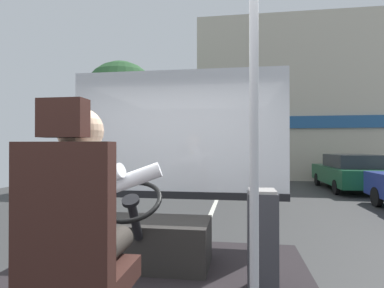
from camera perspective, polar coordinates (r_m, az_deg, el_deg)
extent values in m
cube|color=#373737|center=(10.87, 4.77, -9.68)|extent=(18.00, 44.00, 0.05)
cube|color=silver|center=(10.86, 4.77, -9.53)|extent=(0.12, 39.60, 0.00)
cube|color=#381E19|center=(1.87, -19.26, -22.27)|extent=(0.48, 0.48, 0.12)
cube|color=#381E19|center=(1.60, -22.45, -11.48)|extent=(0.48, 0.10, 0.66)
cube|color=#381E19|center=(1.58, -22.41, 4.38)|extent=(0.22, 0.10, 0.18)
cylinder|color=#332D28|center=(1.89, -15.00, -17.83)|extent=(0.14, 0.42, 0.14)
cylinder|color=#332D28|center=(1.97, -20.04, -17.13)|extent=(0.14, 0.42, 0.14)
cylinder|color=silver|center=(1.75, -19.70, -11.37)|extent=(0.31, 0.31, 0.61)
cube|color=#B2842D|center=(1.88, -17.31, -8.32)|extent=(0.06, 0.01, 0.38)
sphere|color=beige|center=(1.72, -19.66, 2.30)|extent=(0.24, 0.24, 0.24)
cylinder|color=silver|center=(1.91, -13.46, -7.20)|extent=(0.54, 0.19, 0.26)
cylinder|color=silver|center=(1.99, -18.89, -6.90)|extent=(0.54, 0.19, 0.26)
cube|color=#282623|center=(2.99, -7.91, -17.27)|extent=(1.10, 0.56, 0.40)
cylinder|color=black|center=(2.57, -10.37, -13.46)|extent=(0.07, 0.26, 0.37)
torus|color=black|center=(2.44, -11.12, -10.11)|extent=(0.48, 0.43, 0.27)
cylinder|color=black|center=(2.44, -11.12, -10.11)|extent=(0.13, 0.13, 0.09)
cylinder|color=#B7B7BC|center=(1.53, 11.24, 2.59)|extent=(0.04, 0.04, 2.29)
cube|color=#333338|center=(2.45, 12.68, -17.06)|extent=(0.21, 0.25, 0.73)
cube|color=#9E9993|center=(2.37, 12.67, -8.34)|extent=(0.19, 0.23, 0.02)
cube|color=silver|center=(3.60, -2.74, 2.48)|extent=(2.50, 0.01, 1.40)
cube|color=black|center=(3.64, -2.75, -9.25)|extent=(2.50, 0.08, 0.08)
cylinder|color=#4C3828|center=(13.82, -12.83, -1.88)|extent=(0.34, 0.34, 2.74)
sphere|color=#2A582D|center=(13.97, -12.82, 8.05)|extent=(3.20, 3.20, 3.20)
cube|color=#BCB29E|center=(19.33, 23.14, 7.07)|extent=(14.00, 4.87, 8.47)
cube|color=#235184|center=(16.81, 25.31, 3.69)|extent=(13.44, 0.12, 0.60)
cylinder|color=black|center=(10.46, 30.60, -8.31)|extent=(0.14, 0.56, 0.56)
cube|color=#195633|center=(13.89, 26.89, -5.07)|extent=(1.95, 4.34, 0.65)
cube|color=#282D33|center=(13.61, 27.22, -2.76)|extent=(1.60, 2.39, 0.49)
cylinder|color=black|center=(15.48, 28.58, -5.78)|extent=(0.14, 0.53, 0.53)
cylinder|color=black|center=(14.95, 21.87, -5.99)|extent=(0.14, 0.53, 0.53)
cylinder|color=black|center=(12.37, 24.77, -7.16)|extent=(0.14, 0.53, 0.53)
cube|color=black|center=(19.07, 21.83, -3.86)|extent=(1.98, 4.29, 0.63)
cube|color=#282D33|center=(18.79, 22.01, -2.23)|extent=(1.62, 2.36, 0.48)
cylinder|color=black|center=(20.61, 23.53, -4.47)|extent=(0.14, 0.51, 0.51)
cylinder|color=black|center=(20.20, 18.36, -4.57)|extent=(0.14, 0.51, 0.51)
cylinder|color=black|center=(18.06, 25.73, -5.04)|extent=(0.14, 0.51, 0.51)
cylinder|color=black|center=(17.59, 19.84, -5.18)|extent=(0.14, 0.51, 0.51)
cube|color=silver|center=(24.21, 19.08, -3.20)|extent=(1.78, 4.31, 0.60)
cube|color=#282D33|center=(23.94, 19.19, -1.98)|extent=(1.46, 2.37, 0.45)
cylinder|color=black|center=(25.70, 20.39, -3.70)|extent=(0.14, 0.49, 0.49)
cylinder|color=black|center=(25.41, 16.65, -3.75)|extent=(0.14, 0.49, 0.49)
cylinder|color=black|center=(23.09, 21.75, -4.07)|extent=(0.14, 0.49, 0.49)
cylinder|color=black|center=(22.77, 17.60, -4.13)|extent=(0.14, 0.49, 0.49)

